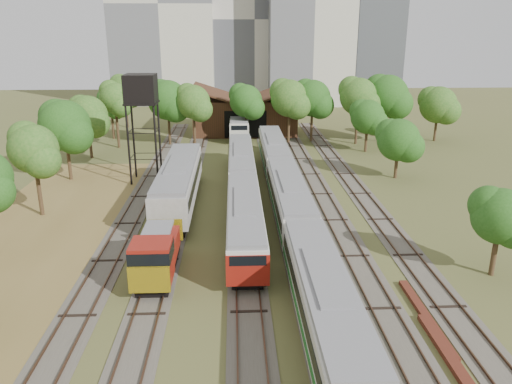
{
  "coord_description": "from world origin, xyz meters",
  "views": [
    {
      "loc": [
        -2.73,
        -22.59,
        15.92
      ],
      "look_at": [
        -0.91,
        18.46,
        2.5
      ],
      "focal_mm": 35.0,
      "sensor_mm": 36.0,
      "label": 1
    }
  ],
  "objects_px": {
    "railcar_green_set": "(289,199)",
    "water_tower": "(141,92)",
    "railcar_red_set": "(243,187)",
    "shunter_locomotive": "(156,256)"
  },
  "relations": [
    {
      "from": "railcar_green_set",
      "to": "water_tower",
      "type": "height_order",
      "value": "water_tower"
    },
    {
      "from": "railcar_red_set",
      "to": "railcar_green_set",
      "type": "relative_size",
      "value": 0.66
    },
    {
      "from": "railcar_green_set",
      "to": "water_tower",
      "type": "bearing_deg",
      "value": 139.38
    },
    {
      "from": "railcar_red_set",
      "to": "water_tower",
      "type": "height_order",
      "value": "water_tower"
    },
    {
      "from": "railcar_red_set",
      "to": "railcar_green_set",
      "type": "height_order",
      "value": "railcar_green_set"
    },
    {
      "from": "railcar_green_set",
      "to": "shunter_locomotive",
      "type": "bearing_deg",
      "value": -133.59
    },
    {
      "from": "railcar_red_set",
      "to": "shunter_locomotive",
      "type": "xyz_separation_m",
      "value": [
        -6.0,
        -14.47,
        -0.19
      ]
    },
    {
      "from": "water_tower",
      "to": "railcar_green_set",
      "type": "bearing_deg",
      "value": -40.62
    },
    {
      "from": "railcar_green_set",
      "to": "water_tower",
      "type": "relative_size",
      "value": 4.52
    },
    {
      "from": "shunter_locomotive",
      "to": "railcar_green_set",
      "type": "bearing_deg",
      "value": 46.41
    }
  ]
}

